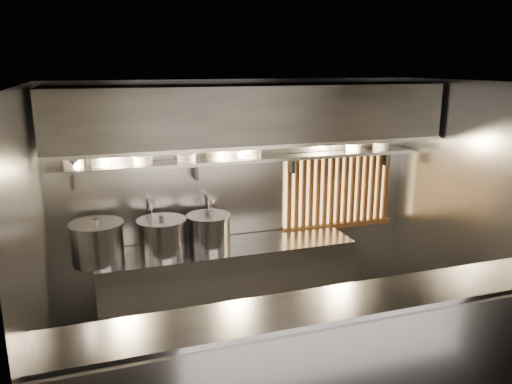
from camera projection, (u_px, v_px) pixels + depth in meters
floor at (286, 362)px, 5.12m from camera, size 4.50×4.50×0.00m
ceiling at (291, 84)px, 4.43m from camera, size 4.50×4.50×0.00m
wall_back at (242, 195)px, 6.15m from camera, size 4.50×0.00×4.50m
wall_left at (34, 262)px, 4.08m from camera, size 0.00×3.00×3.00m
wall_right at (478, 211)px, 5.47m from camera, size 0.00×3.00×3.00m
serving_counter at (331, 365)px, 4.10m from camera, size 4.50×0.56×1.13m
cooking_bench at (228, 281)px, 5.95m from camera, size 3.00×0.70×0.90m
bowl_shelf at (247, 159)px, 5.87m from camera, size 4.40×0.34×0.04m
exhaust_hood at (252, 115)px, 5.53m from camera, size 4.40×0.81×0.65m
wood_screen at (338, 189)px, 6.52m from camera, size 1.56×0.09×1.04m
faucet_left at (150, 214)px, 5.70m from camera, size 0.04×0.30×0.50m
faucet_right at (210, 209)px, 5.91m from camera, size 0.04×0.30×0.50m
heat_lamp at (74, 160)px, 4.80m from camera, size 0.25×0.35×0.20m
pendant_bulb at (241, 155)px, 5.71m from camera, size 0.09×0.09×0.19m
stock_pot_left at (97, 243)px, 5.31m from camera, size 0.74×0.74×0.48m
stock_pot_mid at (162, 237)px, 5.55m from camera, size 0.71×0.71×0.45m
stock_pot_right at (209, 231)px, 5.76m from camera, size 0.59×0.59×0.43m
bowl_stack_0 at (73, 160)px, 5.25m from camera, size 0.22×0.22×0.17m
bowl_stack_1 at (100, 159)px, 5.33m from camera, size 0.22×0.22×0.17m
bowl_stack_2 at (143, 160)px, 5.48m from camera, size 0.22×0.22×0.09m
bowl_stack_3 at (186, 157)px, 5.63m from camera, size 0.23×0.23×0.09m
bowl_stack_4 at (214, 154)px, 5.73m from camera, size 0.21×0.21×0.13m
bowl_stack_5 at (252, 150)px, 5.86m from camera, size 0.23×0.23×0.17m
bowl_stack_6 at (353, 148)px, 6.29m from camera, size 0.21×0.21×0.09m
bowl_stack_7 at (381, 146)px, 6.41m from camera, size 0.22×0.22×0.09m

